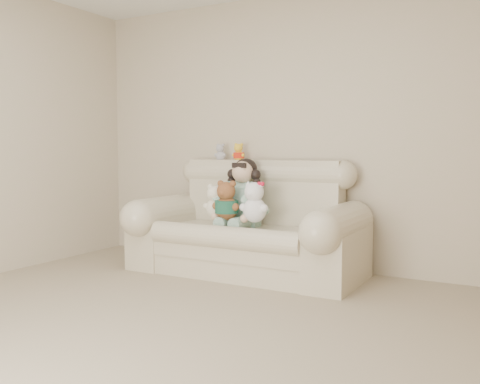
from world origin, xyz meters
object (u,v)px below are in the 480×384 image
at_px(sofa, 245,217).
at_px(seated_child, 243,192).
at_px(cream_teddy, 215,198).
at_px(brown_teddy, 227,197).
at_px(white_cat, 255,198).

height_order(sofa, seated_child, seated_child).
bearing_deg(seated_child, cream_teddy, -141.61).
xyz_separation_m(seated_child, brown_teddy, (-0.04, -0.23, -0.03)).
bearing_deg(seated_child, sofa, -56.83).
xyz_separation_m(sofa, seated_child, (-0.07, 0.08, 0.22)).
relative_size(sofa, cream_teddy, 5.73).
bearing_deg(cream_teddy, brown_teddy, -14.09).
height_order(sofa, brown_teddy, sofa).
distance_m(seated_child, brown_teddy, 0.24).
bearing_deg(white_cat, brown_teddy, 175.20).
xyz_separation_m(sofa, cream_teddy, (-0.25, -0.10, 0.17)).
bearing_deg(brown_teddy, white_cat, -4.26).
bearing_deg(cream_teddy, sofa, 26.63).
height_order(seated_child, cream_teddy, seated_child).
distance_m(seated_child, cream_teddy, 0.27).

